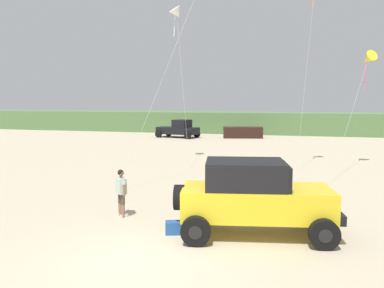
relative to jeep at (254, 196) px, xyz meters
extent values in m
plane|color=#C1B293|center=(-2.70, -2.83, -1.20)|extent=(220.00, 220.00, 0.00)
cube|color=#567A47|center=(0.29, 38.91, 0.10)|extent=(90.00, 6.90, 2.60)
cube|color=yellow|center=(0.07, 0.01, -0.19)|extent=(4.67, 2.64, 0.90)
cube|color=yellow|center=(1.69, 0.33, 0.18)|extent=(1.40, 1.87, 0.12)
cube|color=black|center=(-0.28, -0.05, 0.66)|extent=(2.59, 2.16, 0.80)
cube|color=black|center=(0.90, 0.17, 0.62)|extent=(0.42, 1.66, 0.72)
cube|color=black|center=(2.31, 0.45, -0.46)|extent=(0.54, 1.81, 0.28)
cylinder|color=black|center=(-2.21, -0.43, -0.09)|extent=(0.44, 0.82, 0.77)
cylinder|color=black|center=(1.59, 1.36, -0.78)|extent=(0.88, 0.45, 0.84)
cylinder|color=black|center=(1.59, 1.36, -0.78)|extent=(0.43, 0.39, 0.38)
cylinder|color=black|center=(1.98, -0.67, -0.78)|extent=(0.88, 0.45, 0.84)
cylinder|color=black|center=(1.98, -0.67, -0.78)|extent=(0.43, 0.39, 0.38)
cylinder|color=black|center=(-1.85, 0.69, -0.78)|extent=(0.88, 0.45, 0.84)
cylinder|color=black|center=(-1.85, 0.69, -0.78)|extent=(0.43, 0.39, 0.38)
cylinder|color=black|center=(-1.45, -1.33, -0.78)|extent=(0.88, 0.45, 0.84)
cylinder|color=black|center=(-1.45, -1.33, -0.78)|extent=(0.43, 0.39, 0.38)
cylinder|color=#8C664C|center=(-4.75, 0.75, -0.95)|extent=(0.14, 0.14, 0.49)
cylinder|color=#4C4233|center=(-4.75, 0.75, -0.56)|extent=(0.15, 0.15, 0.36)
cube|color=silver|center=(-4.72, 0.78, -1.15)|extent=(0.25, 0.27, 0.10)
cylinder|color=#8C664C|center=(-4.58, 0.61, -0.95)|extent=(0.14, 0.14, 0.49)
cylinder|color=#4C4233|center=(-4.58, 0.61, -0.56)|extent=(0.15, 0.15, 0.36)
cube|color=silver|center=(-4.56, 0.64, -1.15)|extent=(0.25, 0.27, 0.10)
cube|color=silver|center=(-4.66, 0.68, -0.11)|extent=(0.47, 0.46, 0.54)
cylinder|color=#8C664C|center=(-4.86, 0.85, -0.12)|extent=(0.09, 0.09, 0.56)
cylinder|color=silver|center=(-4.86, 0.85, 0.07)|extent=(0.11, 0.11, 0.16)
cylinder|color=#8C664C|center=(-4.47, 0.51, -0.12)|extent=(0.09, 0.09, 0.56)
cylinder|color=silver|center=(-4.47, 0.51, 0.07)|extent=(0.11, 0.11, 0.16)
cylinder|color=#8C664C|center=(-4.66, 0.68, 0.20)|extent=(0.10, 0.10, 0.08)
sphere|color=#8C664C|center=(-4.66, 0.68, 0.34)|extent=(0.21, 0.21, 0.21)
sphere|color=black|center=(-4.67, 0.67, 0.36)|extent=(0.21, 0.21, 0.21)
cube|color=#23519E|center=(-2.32, -0.54, -1.01)|extent=(0.65, 0.52, 0.38)
cube|color=black|center=(-11.84, 29.93, -0.44)|extent=(4.91, 2.91, 0.76)
cube|color=black|center=(-11.31, 29.80, 0.36)|extent=(1.97, 2.12, 0.84)
cylinder|color=black|center=(-9.80, 30.52, -0.82)|extent=(0.80, 0.43, 0.76)
cylinder|color=black|center=(-10.28, 28.48, -0.82)|extent=(0.80, 0.43, 0.76)
cylinder|color=black|center=(-13.40, 31.38, -0.82)|extent=(0.80, 0.43, 0.76)
cylinder|color=black|center=(-13.88, 29.34, -0.82)|extent=(0.80, 0.43, 0.76)
cube|color=black|center=(-4.82, 31.34, -0.60)|extent=(4.48, 2.62, 1.20)
cone|color=white|center=(-6.49, 12.89, 8.36)|extent=(1.21, 1.25, 1.00)
cylinder|color=white|center=(-6.64, 12.89, 7.54)|extent=(0.05, 0.28, 1.29)
cylinder|color=silver|center=(-5.81, 11.92, 3.61)|extent=(1.39, 1.94, 9.52)
cylinder|color=silver|center=(1.50, 12.04, 4.51)|extent=(0.81, 1.34, 11.32)
cone|color=yellow|center=(5.11, 14.62, 5.37)|extent=(1.25, 1.17, 1.19)
cylinder|color=#E04C93|center=(4.96, 14.62, 4.30)|extent=(0.05, 0.27, 1.66)
cylinder|color=silver|center=(3.95, 11.74, 2.11)|extent=(2.32, 5.76, 6.53)
cylinder|color=silver|center=(-5.04, 7.08, 4.75)|extent=(2.95, 5.87, 11.80)
camera|label=1|loc=(1.28, -11.62, 2.82)|focal=36.93mm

